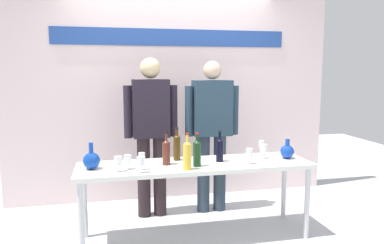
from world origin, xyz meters
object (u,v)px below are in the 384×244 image
Objects in this scene: display_table at (195,170)px; presenter_left at (151,127)px; wine_glass_left_1 at (128,159)px; wine_glass_right_1 at (264,148)px; wine_bottle_3 at (166,151)px; presenter_right at (212,126)px; wine_bottle_1 at (220,149)px; wine_glass_left_0 at (141,161)px; wine_glass_right_0 at (250,153)px; decanter_blue_left at (92,160)px; decanter_blue_right at (287,151)px; wine_bottle_4 at (187,154)px; wine_glass_right_2 at (262,144)px; wine_glass_left_3 at (142,158)px; wine_glass_left_2 at (118,161)px; wine_bottle_2 at (197,152)px; wine_bottle_0 at (177,146)px.

presenter_left is at bearing 117.47° from display_table.
display_table is 0.66m from wine_glass_left_1.
wine_bottle_3 is at bearing -177.77° from wine_glass_right_1.
presenter_right is 13.21× the size of wine_glass_left_1.
wine_bottle_1 is 2.12× the size of wine_glass_right_1.
wine_glass_right_0 is at bearing 5.39° from wine_glass_left_0.
decanter_blue_left is 1.64× the size of wine_glass_right_0.
wine_bottle_1 is 0.88m from wine_glass_left_1.
wine_bottle_4 reaches higher than decanter_blue_right.
wine_glass_right_2 is at bearing -21.85° from presenter_left.
wine_glass_left_3 is (0.02, 0.10, 0.01)m from wine_glass_left_0.
wine_glass_left_2 is (-0.08, -0.06, 0.00)m from wine_glass_left_1.
wine_glass_right_1 is at bearing 2.23° from wine_bottle_3.
display_table is 6.68× the size of wine_bottle_4.
display_table is at bearing 84.39° from wine_bottle_2.
wine_bottle_4 is at bearing -75.62° from presenter_left.
wine_glass_left_2 is 1.20m from wine_glass_right_0.
wine_glass_left_1 is (-1.57, -0.09, 0.02)m from decanter_blue_right.
wine_bottle_0 is at bearing 11.31° from decanter_blue_left.
presenter_left reaches higher than wine_bottle_4.
wine_glass_right_1 is (1.04, -0.61, -0.16)m from presenter_left.
wine_bottle_1 is at bearing 4.96° from display_table.
wine_glass_left_2 is (-0.44, -0.15, -0.03)m from wine_bottle_3.
presenter_left is 0.68m from presenter_right.
decanter_blue_left is at bearing -172.88° from wine_glass_right_2.
presenter_right is at bearing 42.26° from wine_glass_left_3.
display_table is 0.55m from wine_glass_left_3.
wine_glass_right_0 is (0.50, -0.02, -0.03)m from wine_bottle_2.
wine_glass_left_2 is (-0.57, -0.30, -0.04)m from wine_bottle_0.
wine_glass_left_2 is (-0.96, -0.16, -0.03)m from wine_bottle_1.
presenter_left is 1.15m from wine_glass_right_0.
wine_glass_left_2 reaches higher than display_table.
display_table is 0.33m from wine_bottle_3.
decanter_blue_left is at bearing -153.13° from presenter_right.
wine_bottle_2 is (-0.35, -0.76, -0.11)m from presenter_right.
wine_glass_right_2 is at bearing 73.44° from wine_glass_right_1.
wine_bottle_4 is at bearing -14.20° from decanter_blue_left.
wine_bottle_3 is at bearing 28.64° from wine_glass_left_3.
wine_bottle_2 is 0.95× the size of wine_bottle_4.
wine_glass_right_0 is at bearing -14.12° from display_table.
presenter_right is at bearing 61.77° from wine_bottle_4.
decanter_blue_right is 1.48m from wine_glass_left_0.
wine_bottle_1 is at bearing 31.71° from wine_bottle_4.
wine_glass_left_3 is at bearing -175.13° from decanter_blue_right.
decanter_blue_left is 1.19m from wine_bottle_1.
wine_bottle_4 is at bearing -12.29° from wine_glass_left_3.
presenter_left is 11.81× the size of wine_glass_right_2.
display_table is 0.95m from decanter_blue_left.
wine_glass_right_1 is (0.82, 0.25, -0.04)m from wine_bottle_4.
wine_bottle_0 is 0.42m from wine_bottle_1.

